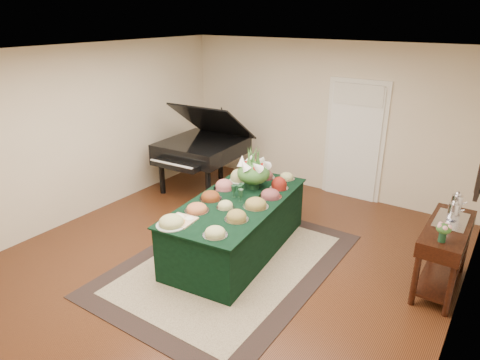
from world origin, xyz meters
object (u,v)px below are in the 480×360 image
Objects in this scene: buffet_table at (237,226)px; floral_centerpiece at (254,169)px; mahogany_sideboard at (446,240)px; grand_piano at (202,148)px.

floral_centerpiece is at bearing 96.28° from buffet_table.
buffet_table is at bearing -165.33° from mahogany_sideboard.
mahogany_sideboard is (2.56, 0.16, -0.41)m from floral_centerpiece.
mahogany_sideboard reaches higher than buffet_table.
grand_piano is at bearing 150.23° from floral_centerpiece.
floral_centerpiece is at bearing -176.48° from mahogany_sideboard.
grand_piano is at bearing 168.93° from mahogany_sideboard.
grand_piano reaches higher than floral_centerpiece.
buffet_table is 0.84m from floral_centerpiece.
buffet_table is at bearing -83.72° from floral_centerpiece.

